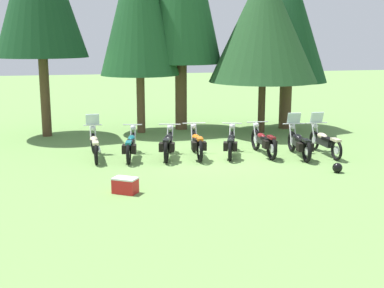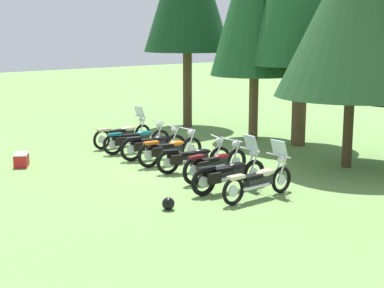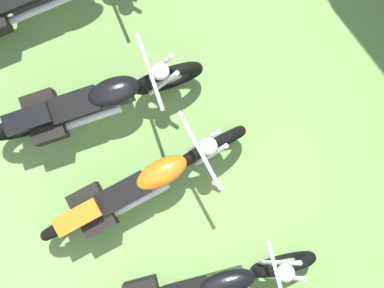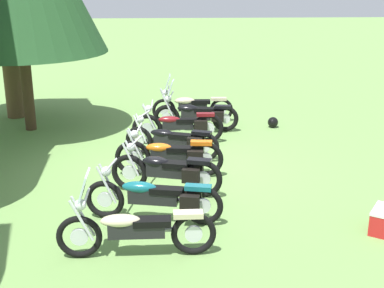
{
  "view_description": "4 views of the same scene",
  "coord_description": "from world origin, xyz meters",
  "px_view_note": "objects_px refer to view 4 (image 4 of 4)",
  "views": [
    {
      "loc": [
        -4.43,
        -15.73,
        3.8
      ],
      "look_at": [
        -0.84,
        -0.44,
        0.54
      ],
      "focal_mm": 47.87,
      "sensor_mm": 36.0,
      "label": 1
    },
    {
      "loc": [
        12.84,
        -10.76,
        3.98
      ],
      "look_at": [
        0.04,
        0.38,
        0.67
      ],
      "focal_mm": 55.39,
      "sensor_mm": 36.0,
      "label": 2
    },
    {
      "loc": [
        -0.31,
        0.47,
        6.58
      ],
      "look_at": [
        -0.6,
        0.66,
        0.63
      ],
      "focal_mm": 59.33,
      "sensor_mm": 36.0,
      "label": 3
    },
    {
      "loc": [
        -10.8,
        0.14,
        4.02
      ],
      "look_at": [
        -0.18,
        -0.43,
        0.56
      ],
      "focal_mm": 49.21,
      "sensor_mm": 36.0,
      "label": 4
    }
  ],
  "objects_px": {
    "motorcycle_3": "(171,155)",
    "motorcycle_6": "(197,114)",
    "motorcycle_1": "(156,197)",
    "motorcycle_2": "(168,171)",
    "motorcycle_4": "(174,140)",
    "dropped_helmet": "(273,122)",
    "motorcycle_5": "(180,126)",
    "motorcycle_0": "(134,228)",
    "motorcycle_7": "(191,106)"
  },
  "relations": [
    {
      "from": "motorcycle_0",
      "to": "motorcycle_4",
      "type": "bearing_deg",
      "value": -98.89
    },
    {
      "from": "dropped_helmet",
      "to": "motorcycle_5",
      "type": "bearing_deg",
      "value": 115.79
    },
    {
      "from": "motorcycle_4",
      "to": "motorcycle_6",
      "type": "xyz_separation_m",
      "value": [
        2.11,
        -0.66,
        0.04
      ]
    },
    {
      "from": "motorcycle_4",
      "to": "motorcycle_6",
      "type": "bearing_deg",
      "value": -87.65
    },
    {
      "from": "motorcycle_3",
      "to": "motorcycle_5",
      "type": "relative_size",
      "value": 0.99
    },
    {
      "from": "motorcycle_5",
      "to": "motorcycle_7",
      "type": "relative_size",
      "value": 0.99
    },
    {
      "from": "motorcycle_1",
      "to": "motorcycle_3",
      "type": "distance_m",
      "value": 2.12
    },
    {
      "from": "motorcycle_4",
      "to": "motorcycle_5",
      "type": "xyz_separation_m",
      "value": [
        1.08,
        -0.17,
        0.03
      ]
    },
    {
      "from": "motorcycle_0",
      "to": "dropped_helmet",
      "type": "relative_size",
      "value": 8.22
    },
    {
      "from": "motorcycle_3",
      "to": "motorcycle_4",
      "type": "relative_size",
      "value": 1.05
    },
    {
      "from": "motorcycle_0",
      "to": "motorcycle_7",
      "type": "bearing_deg",
      "value": -99.59
    },
    {
      "from": "motorcycle_1",
      "to": "motorcycle_2",
      "type": "xyz_separation_m",
      "value": [
        1.18,
        -0.21,
        0.02
      ]
    },
    {
      "from": "motorcycle_4",
      "to": "motorcycle_7",
      "type": "bearing_deg",
      "value": -80.68
    },
    {
      "from": "motorcycle_3",
      "to": "dropped_helmet",
      "type": "distance_m",
      "value": 4.5
    },
    {
      "from": "motorcycle_2",
      "to": "motorcycle_3",
      "type": "relative_size",
      "value": 0.95
    },
    {
      "from": "dropped_helmet",
      "to": "motorcycle_7",
      "type": "bearing_deg",
      "value": 71.77
    },
    {
      "from": "motorcycle_6",
      "to": "motorcycle_7",
      "type": "distance_m",
      "value": 0.95
    },
    {
      "from": "motorcycle_2",
      "to": "motorcycle_5",
      "type": "distance_m",
      "value": 3.16
    },
    {
      "from": "motorcycle_3",
      "to": "dropped_helmet",
      "type": "xyz_separation_m",
      "value": [
        3.47,
        -2.84,
        -0.32
      ]
    },
    {
      "from": "motorcycle_1",
      "to": "motorcycle_3",
      "type": "height_order",
      "value": "motorcycle_3"
    },
    {
      "from": "motorcycle_2",
      "to": "motorcycle_4",
      "type": "height_order",
      "value": "motorcycle_2"
    },
    {
      "from": "motorcycle_4",
      "to": "dropped_helmet",
      "type": "height_order",
      "value": "motorcycle_4"
    },
    {
      "from": "motorcycle_7",
      "to": "dropped_helmet",
      "type": "distance_m",
      "value": 2.34
    },
    {
      "from": "motorcycle_0",
      "to": "motorcycle_3",
      "type": "xyz_separation_m",
      "value": [
        3.24,
        -0.59,
        0.0
      ]
    },
    {
      "from": "motorcycle_2",
      "to": "dropped_helmet",
      "type": "bearing_deg",
      "value": -107.88
    },
    {
      "from": "motorcycle_7",
      "to": "motorcycle_3",
      "type": "bearing_deg",
      "value": 82.73
    },
    {
      "from": "motorcycle_3",
      "to": "motorcycle_5",
      "type": "bearing_deg",
      "value": -90.4
    },
    {
      "from": "motorcycle_3",
      "to": "motorcycle_7",
      "type": "distance_m",
      "value": 4.24
    },
    {
      "from": "motorcycle_4",
      "to": "motorcycle_6",
      "type": "distance_m",
      "value": 2.21
    },
    {
      "from": "motorcycle_7",
      "to": "motorcycle_4",
      "type": "bearing_deg",
      "value": 81.01
    },
    {
      "from": "motorcycle_2",
      "to": "dropped_helmet",
      "type": "xyz_separation_m",
      "value": [
        4.4,
        -2.92,
        -0.32
      ]
    },
    {
      "from": "motorcycle_6",
      "to": "dropped_helmet",
      "type": "height_order",
      "value": "motorcycle_6"
    },
    {
      "from": "motorcycle_0",
      "to": "motorcycle_5",
      "type": "xyz_separation_m",
      "value": [
        5.46,
        -0.84,
        -0.01
      ]
    },
    {
      "from": "motorcycle_1",
      "to": "motorcycle_4",
      "type": "relative_size",
      "value": 1.09
    },
    {
      "from": "motorcycle_5",
      "to": "dropped_helmet",
      "type": "height_order",
      "value": "motorcycle_5"
    },
    {
      "from": "motorcycle_1",
      "to": "motorcycle_7",
      "type": "distance_m",
      "value": 6.37
    },
    {
      "from": "motorcycle_4",
      "to": "motorcycle_5",
      "type": "relative_size",
      "value": 0.95
    },
    {
      "from": "motorcycle_5",
      "to": "motorcycle_7",
      "type": "bearing_deg",
      "value": -100.5
    },
    {
      "from": "motorcycle_3",
      "to": "motorcycle_6",
      "type": "height_order",
      "value": "motorcycle_6"
    },
    {
      "from": "motorcycle_2",
      "to": "motorcycle_5",
      "type": "bearing_deg",
      "value": -80.19
    },
    {
      "from": "motorcycle_1",
      "to": "motorcycle_3",
      "type": "relative_size",
      "value": 1.04
    },
    {
      "from": "dropped_helmet",
      "to": "motorcycle_6",
      "type": "bearing_deg",
      "value": 95.93
    },
    {
      "from": "motorcycle_3",
      "to": "motorcycle_6",
      "type": "distance_m",
      "value": 3.33
    },
    {
      "from": "motorcycle_0",
      "to": "motorcycle_7",
      "type": "xyz_separation_m",
      "value": [
        7.44,
        -1.23,
        0.0
      ]
    },
    {
      "from": "motorcycle_2",
      "to": "motorcycle_5",
      "type": "height_order",
      "value": "motorcycle_5"
    },
    {
      "from": "motorcycle_3",
      "to": "motorcycle_7",
      "type": "xyz_separation_m",
      "value": [
        4.19,
        -0.64,
        0.0
      ]
    },
    {
      "from": "motorcycle_2",
      "to": "motorcycle_5",
      "type": "xyz_separation_m",
      "value": [
        3.14,
        -0.32,
        -0.01
      ]
    },
    {
      "from": "motorcycle_5",
      "to": "motorcycle_4",
      "type": "bearing_deg",
      "value": 81.79
    },
    {
      "from": "motorcycle_2",
      "to": "motorcycle_4",
      "type": "relative_size",
      "value": 0.99
    },
    {
      "from": "motorcycle_7",
      "to": "motorcycle_0",
      "type": "bearing_deg",
      "value": 82.01
    }
  ]
}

